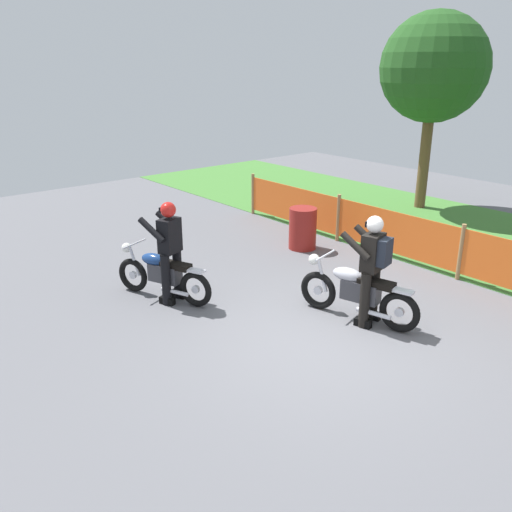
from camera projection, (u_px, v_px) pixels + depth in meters
The scene contains 8 objects.
ground at pixel (326, 339), 7.78m from camera, with size 24.00×24.00×0.02m, color #5B5B60.
barrier_fence at pixel (461, 251), 9.70m from camera, with size 11.83×0.08×1.05m.
tree_leftmost at pixel (434, 68), 13.52m from camera, with size 2.72×2.72×4.97m.
motorcycle_lead at pixel (162, 274), 8.95m from camera, with size 1.80×0.87×0.90m.
motorcycle_trailing at pixel (357, 292), 8.21m from camera, with size 1.95×0.72×0.94m.
rider_lead at pixel (170, 248), 8.70m from camera, with size 0.69×0.68×1.69m.
rider_trailing at pixel (372, 265), 7.92m from camera, with size 0.75×0.64×1.69m.
oil_drum at pixel (303, 228), 11.37m from camera, with size 0.58×0.58×0.88m, color maroon.
Camera 1 is at (4.64, -5.21, 3.77)m, focal length 37.84 mm.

